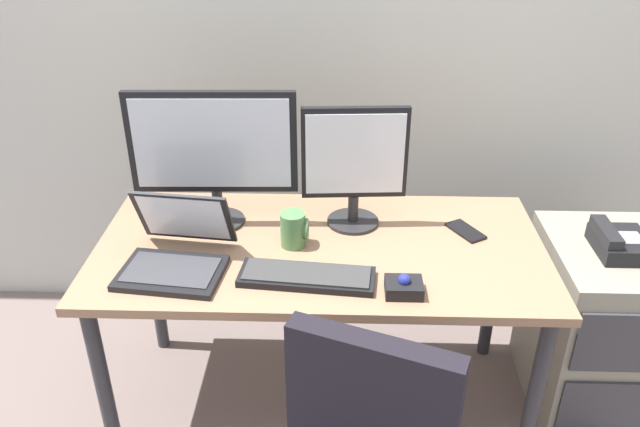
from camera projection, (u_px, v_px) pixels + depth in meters
name	position (u px, v px, depth m)	size (l,w,h in m)	color
ground_plane	(320.00, 401.00, 2.44)	(8.00, 8.00, 0.00)	#70605D
desk	(320.00, 264.00, 2.13)	(1.48, 0.73, 0.70)	#997154
file_cabinet	(597.00, 327.00, 2.30)	(0.42, 0.53, 0.67)	gray
desk_phone	(620.00, 243.00, 2.11)	(0.17, 0.20, 0.09)	black
monitor_main	(213.00, 150.00, 2.10)	(0.56, 0.18, 0.48)	#262628
monitor_side	(355.00, 162.00, 2.11)	(0.36, 0.18, 0.43)	#262628
keyboard	(307.00, 276.00, 1.91)	(0.42, 0.18, 0.03)	black
laptop	(176.00, 252.00, 1.96)	(0.34, 0.35, 0.22)	black
trackball_mouse	(404.00, 287.00, 1.85)	(0.11, 0.09, 0.07)	black
coffee_mug	(294.00, 229.00, 2.07)	(0.09, 0.08, 0.12)	#51854C
cell_phone	(466.00, 231.00, 2.17)	(0.07, 0.14, 0.01)	black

